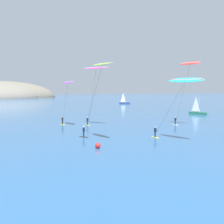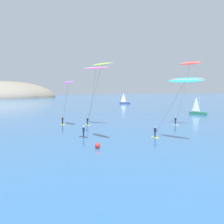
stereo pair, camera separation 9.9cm
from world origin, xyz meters
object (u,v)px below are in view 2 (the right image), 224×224
(sailboat_far, at_px, (125,103))
(kitesurfer_red, at_px, (189,69))
(kitesurfer_magenta, at_px, (95,72))
(kitesurfer_lime, at_px, (100,71))
(kitesurfer_cyan, at_px, (183,85))
(kitesurfer_purple, at_px, (68,86))
(marker_buoy, at_px, (98,146))
(sailboat_near, at_px, (199,112))

(sailboat_far, height_order, kitesurfer_red, kitesurfer_red)
(sailboat_far, relative_size, kitesurfer_red, 0.46)
(kitesurfer_magenta, bearing_deg, kitesurfer_lime, -104.38)
(kitesurfer_red, xyz_separation_m, kitesurfer_lime, (-21.25, -9.57, -1.35))
(kitesurfer_red, bearing_deg, kitesurfer_cyan, -127.74)
(kitesurfer_lime, xyz_separation_m, kitesurfer_purple, (-1.14, 17.64, -1.86))
(kitesurfer_red, relative_size, marker_buoy, 18.37)
(sailboat_far, relative_size, kitesurfer_purple, 0.65)
(sailboat_near, xyz_separation_m, kitesurfer_lime, (-39.04, -29.45, 9.29))
(kitesurfer_magenta, bearing_deg, sailboat_near, 20.79)
(sailboat_far, bearing_deg, marker_buoy, -114.71)
(sailboat_near, xyz_separation_m, kitesurfer_magenta, (-34.89, -13.24, 10.12))
(sailboat_near, distance_m, kitesurfer_red, 28.73)
(sailboat_far, distance_m, kitesurfer_magenta, 78.95)
(sailboat_far, distance_m, marker_buoy, 98.91)
(kitesurfer_lime, relative_size, marker_buoy, 16.02)
(sailboat_far, height_order, kitesurfer_cyan, kitesurfer_cyan)
(kitesurfer_red, bearing_deg, kitesurfer_lime, -155.76)
(kitesurfer_cyan, distance_m, kitesurfer_purple, 24.62)
(sailboat_near, distance_m, kitesurfer_lime, 49.78)
(kitesurfer_red, distance_m, kitesurfer_purple, 24.02)
(kitesurfer_purple, bearing_deg, marker_buoy, -91.27)
(kitesurfer_red, bearing_deg, kitesurfer_magenta, 158.77)
(sailboat_near, bearing_deg, marker_buoy, -140.64)
(kitesurfer_lime, height_order, kitesurfer_purple, kitesurfer_lime)
(sailboat_far, bearing_deg, kitesurfer_cyan, -107.82)
(kitesurfer_cyan, bearing_deg, kitesurfer_lime, 160.48)
(kitesurfer_magenta, xyz_separation_m, kitesurfer_red, (17.09, -6.64, 0.52))
(sailboat_near, bearing_deg, kitesurfer_magenta, -159.21)
(sailboat_far, xyz_separation_m, kitesurfer_magenta, (-35.58, -69.74, 10.12))
(kitesurfer_cyan, bearing_deg, kitesurfer_purple, 119.19)
(sailboat_near, height_order, kitesurfer_lime, kitesurfer_lime)
(sailboat_near, relative_size, kitesurfer_red, 0.44)
(sailboat_near, height_order, marker_buoy, sailboat_near)
(kitesurfer_lime, bearing_deg, sailboat_far, 65.19)
(sailboat_far, distance_m, kitesurfer_cyan, 94.62)
(kitesurfer_purple, xyz_separation_m, marker_buoy, (-0.48, -21.54, -7.72))
(kitesurfer_red, bearing_deg, sailboat_near, 48.17)
(kitesurfer_lime, xyz_separation_m, marker_buoy, (-1.62, -3.90, -9.58))
(kitesurfer_lime, distance_m, marker_buoy, 10.47)
(kitesurfer_magenta, height_order, kitesurfer_purple, kitesurfer_magenta)
(kitesurfer_magenta, height_order, kitesurfer_lime, kitesurfer_magenta)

